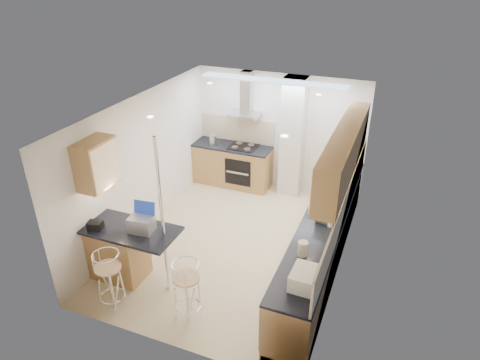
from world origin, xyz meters
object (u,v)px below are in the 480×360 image
at_px(bar_stool_end, 187,292).
at_px(bar_stool_near, 110,281).
at_px(microwave, 331,211).
at_px(laptop, 141,224).
at_px(bread_bin, 305,278).

bearing_deg(bar_stool_end, bar_stool_near, 108.18).
relative_size(microwave, bar_stool_end, 0.52).
bearing_deg(bar_stool_near, microwave, 23.22).
height_order(laptop, bar_stool_near, laptop).
distance_m(laptop, bread_bin, 2.52).
relative_size(laptop, bar_stool_end, 0.36).
bearing_deg(microwave, laptop, 126.57).
xyz_separation_m(microwave, bar_stool_near, (-2.65, -2.08, -0.58)).
bearing_deg(laptop, bar_stool_end, -31.86).
distance_m(microwave, bar_stool_near, 3.42).
height_order(microwave, bar_stool_end, microwave).
relative_size(bar_stool_near, bread_bin, 2.30).
relative_size(laptop, bar_stool_near, 0.36).
distance_m(microwave, bar_stool_end, 2.49).
relative_size(bar_stool_near, bar_stool_end, 1.00).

